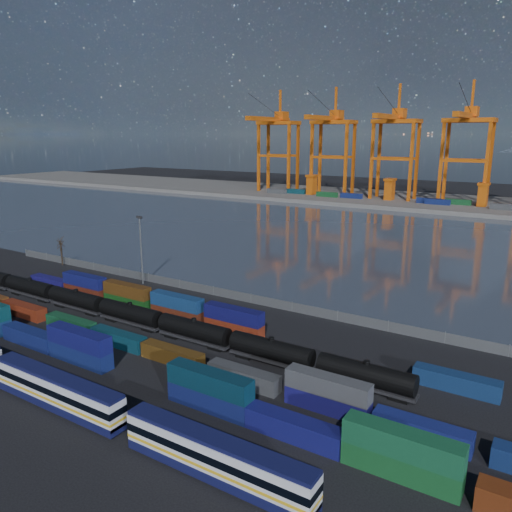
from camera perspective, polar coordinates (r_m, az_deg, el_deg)
The scene contains 14 objects.
ground at distance 87.17m, azimuth -10.77°, elevation -10.40°, with size 700.00×700.00×0.00m, color black.
harbor_water at distance 175.17m, azimuth 13.23°, elevation 1.75°, with size 700.00×700.00×0.00m, color #343D4B.
far_quay at distance 275.24m, azimuth 20.56°, elevation 5.71°, with size 700.00×70.00×2.00m, color #514F4C.
passenger_train at distance 72.65m, azimuth -21.78°, elevation -14.18°, with size 75.07×2.85×4.89m.
container_row_south at distance 86.13m, azimuth -20.19°, elevation -9.70°, with size 140.65×2.54×5.42m.
container_row_mid at distance 87.59m, azimuth -14.18°, elevation -9.43°, with size 141.26×2.34×4.98m.
container_row_north at distance 96.71m, azimuth -7.57°, elevation -6.39°, with size 127.71×2.39×5.10m.
tanker_string at distance 103.44m, azimuth -17.15°, elevation -5.52°, with size 123.10×3.14×4.49m.
waterfront_fence at distance 107.37m, azimuth -0.57°, elevation -4.88°, with size 160.12×0.12×2.20m.
bare_tree at distance 147.57m, azimuth -21.36°, elevation 0.55°, with size 2.15×2.11×8.11m.
yard_light_mast at distance 122.10m, azimuth -13.02°, elevation 1.09°, with size 1.60×0.40×16.60m.
gantry_cranes at distance 268.29m, azimuth 19.31°, elevation 13.36°, with size 198.23×44.61×60.41m.
quay_containers at distance 263.39m, azimuth 17.58°, elevation 6.12°, with size 172.58×10.99×2.60m.
straddle_carriers at distance 265.27m, azimuth 19.69°, elevation 6.99°, with size 140.00×7.00×11.10m.
Camera 1 is at (55.26, -57.44, 35.27)m, focal length 35.00 mm.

